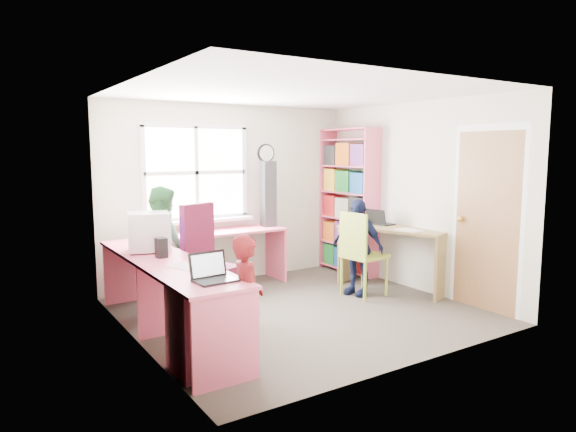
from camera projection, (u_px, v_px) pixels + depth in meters
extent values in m
cube|color=#3F3831|center=(300.00, 312.00, 5.74)|extent=(3.60, 3.40, 0.02)
cube|color=white|center=(301.00, 91.00, 5.43)|extent=(3.60, 3.40, 0.02)
cube|color=beige|center=(230.00, 194.00, 7.01)|extent=(3.60, 0.02, 2.40)
cube|color=beige|center=(419.00, 224.00, 4.16)|extent=(3.60, 0.02, 2.40)
cube|color=beige|center=(134.00, 216.00, 4.61)|extent=(0.02, 3.40, 2.40)
cube|color=beige|center=(418.00, 197.00, 6.55)|extent=(0.02, 3.40, 2.40)
cube|color=white|center=(196.00, 173.00, 6.68)|extent=(1.40, 0.01, 1.20)
cube|color=white|center=(196.00, 173.00, 6.68)|extent=(1.48, 0.04, 1.28)
cube|color=#8F633E|center=(486.00, 222.00, 5.69)|extent=(0.02, 0.82, 2.00)
sphere|color=gold|center=(460.00, 219.00, 5.95)|extent=(0.07, 0.07, 0.07)
cylinder|color=black|center=(266.00, 153.00, 7.21)|extent=(0.26, 0.03, 0.26)
cylinder|color=white|center=(267.00, 153.00, 7.19)|extent=(0.22, 0.01, 0.22)
cube|color=#FF6688|center=(165.00, 261.00, 4.92)|extent=(0.60, 2.70, 0.03)
cube|color=#FF6688|center=(224.00, 232.00, 6.69)|extent=(1.65, 0.56, 0.03)
cube|color=#FF6688|center=(166.00, 299.00, 4.97)|extent=(0.56, 0.03, 0.72)
cube|color=#FF6688|center=(226.00, 341.00, 3.87)|extent=(0.56, 0.03, 0.72)
cube|color=#FF6688|center=(128.00, 272.00, 6.07)|extent=(0.56, 0.03, 0.72)
cube|color=#FF6688|center=(276.00, 253.00, 7.17)|extent=(0.03, 0.52, 0.72)
cube|color=#FF6688|center=(206.00, 327.00, 4.18)|extent=(0.54, 0.45, 0.72)
cube|color=olive|center=(395.00, 228.00, 6.62)|extent=(1.06, 1.53, 0.03)
cube|color=olive|center=(445.00, 266.00, 6.25)|extent=(0.58, 0.23, 0.77)
cube|color=olive|center=(350.00, 253.00, 7.08)|extent=(0.58, 0.23, 0.77)
cube|color=#FF6688|center=(372.00, 204.00, 7.05)|extent=(0.30, 0.02, 2.10)
cube|color=#FF6688|center=(328.00, 199.00, 7.89)|extent=(0.30, 0.02, 2.10)
cube|color=#FF6688|center=(350.00, 129.00, 7.34)|extent=(0.30, 1.00, 0.02)
cube|color=#FF6688|center=(348.00, 268.00, 7.60)|extent=(0.30, 1.00, 0.02)
cube|color=#FF6688|center=(348.00, 244.00, 7.55)|extent=(0.30, 1.00, 0.02)
cube|color=#FF6688|center=(348.00, 218.00, 7.50)|extent=(0.30, 1.00, 0.02)
cube|color=#FF6688|center=(349.00, 193.00, 7.45)|extent=(0.30, 1.00, 0.02)
cube|color=#FF6688|center=(349.00, 166.00, 7.41)|extent=(0.30, 1.00, 0.02)
cube|color=#FF6688|center=(350.00, 140.00, 7.36)|extent=(0.30, 1.00, 0.02)
cube|color=red|center=(361.00, 262.00, 7.33)|extent=(0.25, 0.28, 0.27)
cube|color=#1A539C|center=(347.00, 257.00, 7.59)|extent=(0.25, 0.30, 0.29)
cube|color=#1F8230|center=(334.00, 253.00, 7.84)|extent=(0.25, 0.26, 0.30)
cube|color=gold|center=(362.00, 236.00, 7.28)|extent=(0.25, 0.28, 0.30)
cube|color=#723482|center=(347.00, 232.00, 7.55)|extent=(0.25, 0.30, 0.32)
cube|color=orange|center=(335.00, 231.00, 7.80)|extent=(0.25, 0.26, 0.29)
cube|color=#272727|center=(362.00, 209.00, 7.23)|extent=(0.25, 0.28, 0.32)
cube|color=silver|center=(348.00, 208.00, 7.50)|extent=(0.25, 0.30, 0.29)
cube|color=red|center=(335.00, 205.00, 7.75)|extent=(0.25, 0.26, 0.30)
cube|color=#1A539C|center=(363.00, 183.00, 7.18)|extent=(0.25, 0.28, 0.29)
cube|color=#1F8230|center=(348.00, 181.00, 7.45)|extent=(0.25, 0.30, 0.30)
cube|color=gold|center=(335.00, 180.00, 7.70)|extent=(0.25, 0.26, 0.32)
cube|color=#723482|center=(363.00, 155.00, 7.13)|extent=(0.25, 0.28, 0.30)
cube|color=orange|center=(348.00, 154.00, 7.40)|extent=(0.25, 0.30, 0.32)
cube|color=#272727|center=(336.00, 155.00, 7.65)|extent=(0.25, 0.26, 0.29)
cylinder|color=black|center=(213.00, 313.00, 5.60)|extent=(0.73, 0.73, 0.05)
cylinder|color=black|center=(213.00, 292.00, 5.57)|extent=(0.08, 0.08, 0.42)
cube|color=#561029|center=(213.00, 270.00, 5.54)|extent=(0.60, 0.60, 0.09)
cube|color=#561029|center=(197.00, 234.00, 5.62)|extent=(0.44, 0.23, 0.66)
cylinder|color=#97A938|center=(365.00, 282.00, 6.08)|extent=(0.04, 0.04, 0.49)
cylinder|color=#97A938|center=(386.00, 276.00, 6.33)|extent=(0.04, 0.04, 0.49)
cylinder|color=#97A938|center=(342.00, 275.00, 6.38)|extent=(0.04, 0.04, 0.49)
cylinder|color=#97A938|center=(363.00, 271.00, 6.62)|extent=(0.04, 0.04, 0.49)
cube|color=#97A938|center=(364.00, 256.00, 6.32)|extent=(0.50, 0.50, 0.04)
cube|color=#97A938|center=(353.00, 235.00, 6.16)|extent=(0.08, 0.43, 0.54)
cube|color=silver|center=(149.00, 250.00, 5.31)|extent=(0.35, 0.30, 0.02)
cube|color=silver|center=(149.00, 231.00, 5.29)|extent=(0.49, 0.46, 0.39)
cube|color=#3F72F2|center=(169.00, 230.00, 5.35)|extent=(0.08, 0.32, 0.28)
cube|color=black|center=(215.00, 280.00, 4.09)|extent=(0.34, 0.26, 0.02)
cube|color=black|center=(208.00, 265.00, 4.17)|extent=(0.33, 0.08, 0.21)
cube|color=white|center=(208.00, 265.00, 4.16)|extent=(0.29, 0.06, 0.17)
cube|color=black|center=(381.00, 224.00, 6.86)|extent=(0.27, 0.34, 0.02)
cube|color=black|center=(376.00, 217.00, 6.77)|extent=(0.10, 0.31, 0.20)
cube|color=#3F72F2|center=(376.00, 217.00, 6.78)|extent=(0.08, 0.27, 0.17)
cube|color=black|center=(161.00, 248.00, 4.99)|extent=(0.11, 0.11, 0.19)
cube|color=black|center=(145.00, 241.00, 5.48)|extent=(0.09, 0.09, 0.16)
cube|color=black|center=(268.00, 194.00, 7.01)|extent=(0.19, 0.17, 0.89)
cube|color=red|center=(366.00, 221.00, 7.03)|extent=(0.32, 0.32, 0.05)
cube|color=silver|center=(186.00, 266.00, 4.62)|extent=(0.32, 0.38, 0.00)
cube|color=silver|center=(410.00, 230.00, 6.36)|extent=(0.23, 0.32, 0.00)
imported|color=#2D7130|center=(204.00, 220.00, 6.52)|extent=(0.21, 0.19, 0.31)
imported|color=maroon|center=(247.00, 302.00, 4.21)|extent=(0.36, 0.46, 1.11)
imported|color=#2C6F37|center=(164.00, 247.00, 5.83)|extent=(0.54, 0.68, 1.39)
imported|color=#12193B|center=(357.00, 247.00, 6.35)|extent=(0.50, 0.76, 1.20)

